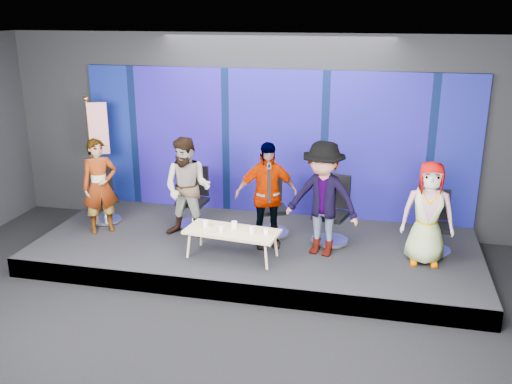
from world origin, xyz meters
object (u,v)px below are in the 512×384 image
chair_e (435,232)px  mug_b (221,229)px  flag_stand (97,151)px  mug_e (266,232)px  coffee_table (232,232)px  chair_c (271,214)px  panelist_d (323,199)px  panelist_e (428,213)px  chair_d (331,221)px  panelist_a (100,186)px  panelist_c (266,195)px  mug_d (252,230)px  mug_c (234,225)px  panelist_b (188,188)px  chair_a (104,203)px  mug_a (206,224)px  chair_b (194,207)px

chair_e → mug_b: 3.28m
flag_stand → mug_e: bearing=-42.8°
coffee_table → mug_e: mug_e is taller
chair_c → chair_e: 2.60m
panelist_d → panelist_e: panelist_d is taller
mug_e → chair_d: bearing=48.4°
panelist_a → panelist_c: size_ratio=0.94×
chair_e → mug_d: chair_e is taller
mug_b → panelist_a: bearing=164.8°
chair_d → coffee_table: bearing=-131.9°
chair_e → coffee_table: (-2.98, -0.92, 0.08)m
mug_c → mug_b: bearing=-130.9°
panelist_d → mug_d: (-0.98, -0.48, -0.40)m
panelist_b → chair_d: (2.30, 0.29, -0.47)m
panelist_b → chair_d: 2.37m
chair_a → flag_stand: 0.99m
panelist_a → coffee_table: panelist_a is taller
panelist_e → mug_c: (-2.80, -0.35, -0.29)m
panelist_c → mug_b: (-0.55, -0.64, -0.37)m
chair_e → mug_a: (-3.41, -0.86, 0.17)m
panelist_b → chair_d: size_ratio=1.53×
coffee_table → mug_d: mug_d is taller
mug_a → panelist_d: bearing=12.6°
panelist_c → coffee_table: (-0.40, -0.55, -0.44)m
chair_a → chair_d: chair_d is taller
flag_stand → chair_d: bearing=-26.4°
panelist_d → chair_c: bearing=159.9°
panelist_c → panelist_e: 2.41m
panelist_b → panelist_c: size_ratio=0.99×
mug_a → mug_d: mug_a is taller
mug_b → flag_stand: (-2.78, 1.55, 0.66)m
mug_a → mug_b: size_ratio=1.21×
chair_a → mug_c: bearing=-56.5°
chair_a → mug_d: 3.10m
panelist_d → mug_a: size_ratio=17.17×
chair_d → mug_b: 1.84m
chair_b → mug_e: bearing=-35.1°
chair_a → panelist_e: size_ratio=0.63×
mug_c → chair_b: bearing=134.0°
chair_c → mug_d: size_ratio=10.63×
chair_c → mug_c: size_ratio=9.82×
chair_a → flag_stand: bearing=86.5°
mug_b → mug_a: bearing=154.5°
chair_c → flag_stand: flag_stand is taller
coffee_table → mug_d: bearing=-8.6°
panelist_b → coffee_table: (0.91, -0.64, -0.43)m
panelist_b → chair_e: bearing=6.5°
mug_d → panelist_a: bearing=168.0°
coffee_table → chair_a: bearing=159.2°
mug_b → mug_c: bearing=49.1°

